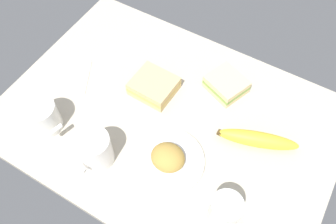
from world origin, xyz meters
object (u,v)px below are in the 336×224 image
coffee_mug_milky (42,117)px  paper_napkin (68,77)px  sandwich_side (226,85)px  sandwich_main (154,86)px  glass_of_milk (225,212)px  banana (258,139)px  coffee_mug_black (95,150)px  plate_of_food (168,159)px

coffee_mug_milky → paper_napkin: (6.01, -15.87, -4.49)cm
sandwich_side → sandwich_main: bearing=32.0°
sandwich_side → glass_of_milk: 37.19cm
glass_of_milk → banana: size_ratio=0.43×
coffee_mug_black → glass_of_milk: 33.97cm
coffee_mug_milky → paper_napkin: bearing=-69.3°
coffee_mug_milky → banana: coffee_mug_milky is taller
coffee_mug_milky → sandwich_side: size_ratio=0.86×
coffee_mug_milky → banana: size_ratio=0.52×
coffee_mug_milky → sandwich_side: 50.80cm
plate_of_food → coffee_mug_milky: 34.43cm
glass_of_milk → banana: glass_of_milk is taller
sandwich_main → sandwich_side: bearing=-148.0°
plate_of_food → coffee_mug_milky: size_ratio=1.68×
coffee_mug_milky → sandwich_main: (-18.70, -24.67, -2.44)cm
sandwich_main → paper_napkin: size_ratio=0.99×
banana → paper_napkin: size_ratio=1.72×
coffee_mug_milky → banana: 56.08cm
coffee_mug_milky → glass_of_milk: glass_of_milk is taller
sandwich_main → sandwich_side: size_ratio=0.95×
plate_of_food → sandwich_main: 22.76cm
plate_of_food → sandwich_side: size_ratio=1.45×
coffee_mug_black → coffee_mug_milky: 17.74cm
plate_of_food → coffee_mug_black: (15.78, 8.20, 3.43)cm
plate_of_food → paper_napkin: (39.50, -8.49, -1.45)cm
coffee_mug_black → coffee_mug_milky: (17.71, -0.82, -0.40)cm
coffee_mug_milky → coffee_mug_black: bearing=177.3°
coffee_mug_black → sandwich_main: coffee_mug_black is taller
sandwich_main → banana: bearing=178.4°
plate_of_food → coffee_mug_milky: bearing=12.4°
sandwich_main → glass_of_milk: glass_of_milk is taller
glass_of_milk → paper_napkin: (57.57, -14.07, -3.87)cm
sandwich_side → paper_napkin: sandwich_side is taller
coffee_mug_milky → paper_napkin: size_ratio=0.90×
coffee_mug_black → banana: 41.27cm
plate_of_food → banana: (-17.23, -16.40, 0.49)cm
sandwich_main → glass_of_milk: (-32.86, 22.88, 1.82)cm
glass_of_milk → coffee_mug_black: bearing=4.4°
sandwich_side → glass_of_milk: size_ratio=1.40×
coffee_mug_black → sandwich_main: bearing=-92.2°
plate_of_food → paper_napkin: size_ratio=1.51×
sandwich_main → sandwich_side: (-17.46, -10.92, 0.00)cm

